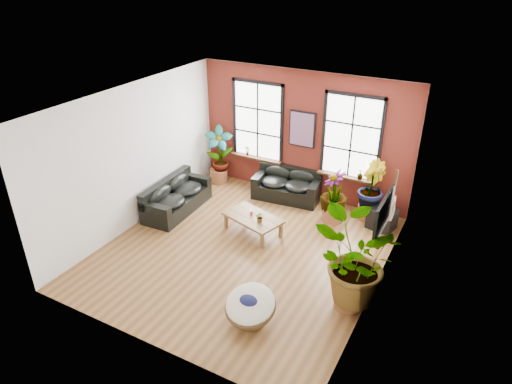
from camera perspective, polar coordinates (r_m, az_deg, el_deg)
room at (r=9.83m, az=-1.25°, el=1.49°), size 6.04×6.54×3.54m
sofa_back at (r=12.70m, az=3.97°, el=0.86°), size 1.91×1.08×0.84m
sofa_left at (r=12.23m, az=-10.05°, el=-0.65°), size 0.97×2.13×0.83m
coffee_table at (r=11.04m, az=-0.40°, el=-3.32°), size 1.58×1.17×0.54m
papasan_chair at (r=8.57m, az=-0.73°, el=-14.07°), size 0.97×0.98×0.72m
poster at (r=12.28m, az=5.78°, el=7.81°), size 0.74×0.06×0.98m
tv_wall_unit at (r=9.41m, az=15.93°, el=-2.34°), size 0.13×1.86×1.20m
media_box at (r=11.73m, az=15.47°, el=-3.23°), size 0.73×0.65×0.52m
pot_back_left at (r=13.71m, az=-4.68°, el=2.08°), size 0.66×0.66×0.39m
pot_back_right at (r=12.12m, az=13.73°, el=-2.38°), size 0.60×0.60×0.36m
pot_right_wall at (r=9.18m, az=11.44°, el=-12.88°), size 0.58×0.58×0.39m
pot_mid at (r=11.82m, az=9.53°, el=-2.70°), size 0.61×0.61×0.38m
floor_plant_back_left at (r=13.41m, az=-4.62°, el=4.92°), size 0.99×0.91×1.56m
floor_plant_back_right at (r=11.84m, az=14.11°, el=0.55°), size 0.87×0.95×1.41m
floor_plant_right_wall at (r=8.65m, az=11.88°, el=-8.71°), size 1.71×1.52×1.75m
floor_plant_mid at (r=11.57m, az=9.72°, el=-0.17°), size 0.94×0.94×1.24m
table_plant at (r=10.74m, az=0.53°, el=-3.15°), size 0.29×0.28×0.26m
sill_plant_left at (r=13.24m, az=-1.09°, el=5.19°), size 0.17×0.17×0.27m
sill_plant_right at (r=12.08m, az=12.91°, el=2.20°), size 0.19×0.19×0.27m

